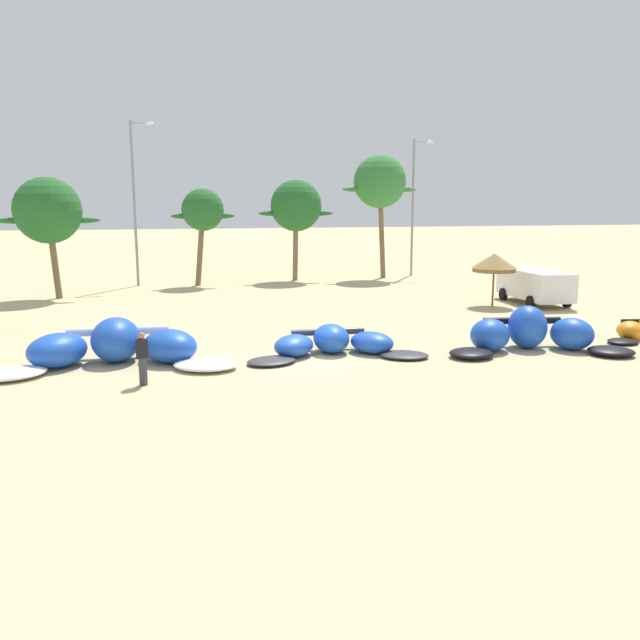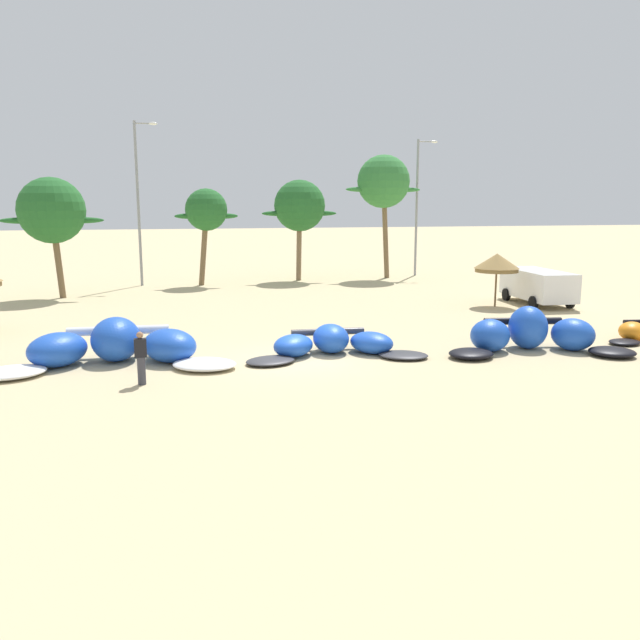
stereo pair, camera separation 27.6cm
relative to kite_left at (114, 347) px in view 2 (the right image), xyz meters
The scene contains 13 objects.
ground_plane 6.25m from the kite_left, ahead, with size 260.00×260.00×0.00m, color #C6B284.
kite_left is the anchor object (origin of this frame).
kite_left_of_center 7.56m from the kite_left, ahead, with size 6.77×3.37×1.04m.
kite_center 14.93m from the kite_left, ahead, with size 6.96×3.94×1.61m.
beach_umbrella_middle 20.63m from the kite_left, 22.85° to the left, with size 2.35×2.35×2.82m.
parked_van 23.16m from the kite_left, 21.03° to the left, with size 2.65×5.27×1.84m.
person_by_umbrellas 3.05m from the kite_left, 72.49° to the right, with size 0.36×0.24×1.62m.
palm_left 18.30m from the kite_left, 103.13° to the left, with size 5.63×3.75×6.91m.
palm_left_of_gap 22.41m from the kite_left, 76.86° to the left, with size 4.19×2.80×6.43m.
palm_center_left 25.76m from the kite_left, 62.70° to the left, with size 5.42×3.61×7.10m.
palm_center_right 29.36m from the kite_left, 51.47° to the left, with size 5.72×3.82×8.93m.
lamppost_west_center 22.83m from the kite_left, 88.07° to the left, with size 1.54×0.24×10.69m.
lamppost_east_center 31.89m from the kite_left, 48.10° to the left, with size 1.66×0.24×10.15m.
Camera 2 is at (-4.77, -21.27, 5.31)m, focal length 36.00 mm.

